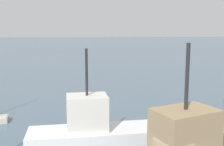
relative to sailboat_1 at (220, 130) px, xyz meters
The scene contains 2 objects.
sailboat_1 is the anchor object (origin of this frame).
fishing_boat_0 9.09m from the sailboat_1, behind, with size 8.11×2.58×6.39m.
Camera 1 is at (-3.98, -10.40, 7.43)m, focal length 43.26 mm.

